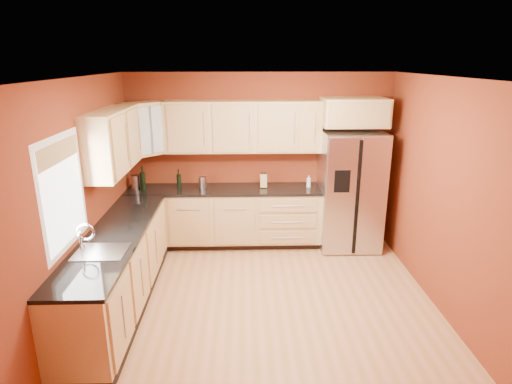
# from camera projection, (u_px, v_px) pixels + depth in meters

# --- Properties ---
(floor) EXTENTS (4.00, 4.00, 0.00)m
(floor) POSITION_uv_depth(u_px,v_px,m) (265.00, 303.00, 5.10)
(floor) COLOR #AE7943
(floor) RESTS_ON ground
(ceiling) EXTENTS (4.00, 4.00, 0.00)m
(ceiling) POSITION_uv_depth(u_px,v_px,m) (267.00, 78.00, 4.33)
(ceiling) COLOR white
(ceiling) RESTS_ON wall_back
(wall_back) EXTENTS (4.00, 0.04, 2.60)m
(wall_back) POSITION_uv_depth(u_px,v_px,m) (259.00, 159.00, 6.62)
(wall_back) COLOR maroon
(wall_back) RESTS_ON floor
(wall_front) EXTENTS (4.00, 0.04, 2.60)m
(wall_front) POSITION_uv_depth(u_px,v_px,m) (282.00, 295.00, 2.80)
(wall_front) COLOR maroon
(wall_front) RESTS_ON floor
(wall_left) EXTENTS (0.04, 4.00, 2.60)m
(wall_left) POSITION_uv_depth(u_px,v_px,m) (83.00, 201.00, 4.66)
(wall_left) COLOR maroon
(wall_left) RESTS_ON floor
(wall_right) EXTENTS (0.04, 4.00, 2.60)m
(wall_right) POSITION_uv_depth(u_px,v_px,m) (445.00, 198.00, 4.77)
(wall_right) COLOR maroon
(wall_right) RESTS_ON floor
(base_cabinets_back) EXTENTS (2.90, 0.60, 0.88)m
(base_cabinets_back) POSITION_uv_depth(u_px,v_px,m) (224.00, 218.00, 6.58)
(base_cabinets_back) COLOR tan
(base_cabinets_back) RESTS_ON floor
(base_cabinets_left) EXTENTS (0.60, 2.80, 0.88)m
(base_cabinets_left) POSITION_uv_depth(u_px,v_px,m) (118.00, 271.00, 4.92)
(base_cabinets_left) COLOR tan
(base_cabinets_left) RESTS_ON floor
(countertop_back) EXTENTS (2.90, 0.62, 0.04)m
(countertop_back) POSITION_uv_depth(u_px,v_px,m) (224.00, 190.00, 6.43)
(countertop_back) COLOR black
(countertop_back) RESTS_ON base_cabinets_back
(countertop_left) EXTENTS (0.62, 2.80, 0.04)m
(countertop_left) POSITION_uv_depth(u_px,v_px,m) (115.00, 235.00, 4.78)
(countertop_left) COLOR black
(countertop_left) RESTS_ON base_cabinets_left
(upper_cabinets_back) EXTENTS (2.30, 0.33, 0.75)m
(upper_cabinets_back) POSITION_uv_depth(u_px,v_px,m) (243.00, 127.00, 6.30)
(upper_cabinets_back) COLOR tan
(upper_cabinets_back) RESTS_ON wall_back
(upper_cabinets_left) EXTENTS (0.33, 1.35, 0.75)m
(upper_cabinets_left) POSITION_uv_depth(u_px,v_px,m) (113.00, 141.00, 5.20)
(upper_cabinets_left) COLOR tan
(upper_cabinets_left) RESTS_ON wall_left
(corner_upper_cabinet) EXTENTS (0.67, 0.67, 0.75)m
(corner_upper_cabinet) POSITION_uv_depth(u_px,v_px,m) (144.00, 129.00, 6.10)
(corner_upper_cabinet) COLOR tan
(corner_upper_cabinet) RESTS_ON wall_back
(over_fridge_cabinet) EXTENTS (0.92, 0.60, 0.40)m
(over_fridge_cabinet) POSITION_uv_depth(u_px,v_px,m) (354.00, 112.00, 6.15)
(over_fridge_cabinet) COLOR tan
(over_fridge_cabinet) RESTS_ON wall_back
(refrigerator) EXTENTS (0.90, 0.75, 1.78)m
(refrigerator) POSITION_uv_depth(u_px,v_px,m) (350.00, 190.00, 6.42)
(refrigerator) COLOR #AFAFB3
(refrigerator) RESTS_ON floor
(window) EXTENTS (0.03, 0.90, 1.00)m
(window) POSITION_uv_depth(u_px,v_px,m) (64.00, 193.00, 4.11)
(window) COLOR white
(window) RESTS_ON wall_left
(sink_faucet) EXTENTS (0.50, 0.42, 0.30)m
(sink_faucet) POSITION_uv_depth(u_px,v_px,m) (99.00, 238.00, 4.26)
(sink_faucet) COLOR silver
(sink_faucet) RESTS_ON countertop_left
(canister_left) EXTENTS (0.17, 0.17, 0.21)m
(canister_left) POSITION_uv_depth(u_px,v_px,m) (136.00, 182.00, 6.36)
(canister_left) COLOR #AFAFB3
(canister_left) RESTS_ON countertop_back
(canister_right) EXTENTS (0.15, 0.15, 0.18)m
(canister_right) POSITION_uv_depth(u_px,v_px,m) (203.00, 183.00, 6.39)
(canister_right) COLOR #AFAFB3
(canister_right) RESTS_ON countertop_back
(wine_bottle_a) EXTENTS (0.10, 0.10, 0.36)m
(wine_bottle_a) POSITION_uv_depth(u_px,v_px,m) (143.00, 178.00, 6.28)
(wine_bottle_a) COLOR black
(wine_bottle_a) RESTS_ON countertop_back
(wine_bottle_b) EXTENTS (0.09, 0.09, 0.30)m
(wine_bottle_b) POSITION_uv_depth(u_px,v_px,m) (179.00, 179.00, 6.38)
(wine_bottle_b) COLOR black
(wine_bottle_b) RESTS_ON countertop_back
(knife_block) EXTENTS (0.10, 0.09, 0.20)m
(knife_block) POSITION_uv_depth(u_px,v_px,m) (263.00, 181.00, 6.46)
(knife_block) COLOR tan
(knife_block) RESTS_ON countertop_back
(soap_dispenser) EXTENTS (0.07, 0.07, 0.18)m
(soap_dispenser) POSITION_uv_depth(u_px,v_px,m) (309.00, 181.00, 6.46)
(soap_dispenser) COLOR white
(soap_dispenser) RESTS_ON countertop_back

